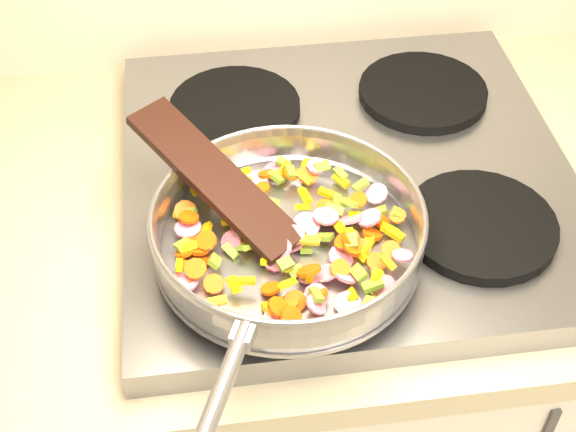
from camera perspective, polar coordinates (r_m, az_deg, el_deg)
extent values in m
cube|color=#939399|center=(1.10, 4.22, 2.76)|extent=(0.60, 0.60, 0.04)
cylinder|color=black|center=(0.97, -2.29, -2.29)|extent=(0.19, 0.19, 0.02)
cylinder|color=black|center=(1.02, 13.52, -0.64)|extent=(0.19, 0.19, 0.02)
cylinder|color=black|center=(1.17, -3.79, 7.70)|extent=(0.19, 0.19, 0.02)
cylinder|color=black|center=(1.22, 9.56, 8.70)|extent=(0.19, 0.19, 0.02)
cylinder|color=#9E9EA5|center=(0.95, 0.00, -2.21)|extent=(0.32, 0.32, 0.01)
torus|color=#9E9EA5|center=(0.93, 0.00, -0.93)|extent=(0.36, 0.36, 0.05)
torus|color=#9E9EA5|center=(0.91, 0.00, 0.18)|extent=(0.32, 0.32, 0.01)
cylinder|color=#9E9EA5|center=(0.77, -5.16, -13.19)|extent=(0.09, 0.18, 0.02)
cube|color=#9E9EA5|center=(0.81, -3.18, -8.39)|extent=(0.03, 0.04, 0.02)
cube|color=olive|center=(0.98, -1.71, 0.16)|extent=(0.02, 0.02, 0.02)
cylinder|color=#DA155D|center=(0.92, -0.50, -2.46)|extent=(0.04, 0.04, 0.03)
cube|color=yellow|center=(0.89, 4.56, -5.58)|extent=(0.01, 0.02, 0.02)
cube|color=olive|center=(0.97, -2.43, -0.42)|extent=(0.02, 0.02, 0.02)
cylinder|color=#DA155D|center=(0.96, 5.80, -0.13)|extent=(0.04, 0.04, 0.02)
cube|color=yellow|center=(1.02, -3.19, 3.08)|extent=(0.02, 0.02, 0.01)
cylinder|color=#DA155D|center=(0.87, 2.00, -6.33)|extent=(0.03, 0.04, 0.02)
cylinder|color=#DA155D|center=(0.89, 2.02, -5.69)|extent=(0.03, 0.03, 0.02)
cube|color=olive|center=(0.98, 7.68, 0.24)|extent=(0.02, 0.02, 0.01)
cylinder|color=#D74D08|center=(0.98, 5.02, 1.14)|extent=(0.03, 0.03, 0.01)
cylinder|color=#D74D08|center=(0.91, -7.49, -4.49)|extent=(0.04, 0.04, 0.01)
cylinder|color=#D74D08|center=(0.99, -7.11, 0.30)|extent=(0.02, 0.02, 0.01)
cylinder|color=#D74D08|center=(0.88, 0.10, -6.18)|extent=(0.03, 0.03, 0.00)
cube|color=yellow|center=(0.94, -7.08, -2.17)|extent=(0.02, 0.01, 0.02)
cube|color=olive|center=(0.88, 6.04, -4.92)|extent=(0.02, 0.02, 0.01)
cylinder|color=#DA155D|center=(0.86, -0.78, -8.67)|extent=(0.04, 0.04, 0.02)
cube|color=olive|center=(0.98, 3.98, 0.82)|extent=(0.02, 0.01, 0.02)
cube|color=yellow|center=(1.01, -3.19, 1.74)|extent=(0.03, 0.02, 0.01)
cylinder|color=#DA155D|center=(0.92, 8.13, -2.79)|extent=(0.03, 0.03, 0.01)
cylinder|color=#D74D08|center=(0.88, 2.16, -5.53)|extent=(0.03, 0.03, 0.02)
cube|color=yellow|center=(0.91, -7.74, -3.48)|extent=(0.01, 0.02, 0.01)
cube|color=yellow|center=(1.02, 3.81, 2.52)|extent=(0.02, 0.03, 0.01)
cube|color=olive|center=(0.94, 1.25, -2.19)|extent=(0.02, 0.02, 0.01)
cylinder|color=#D74D08|center=(0.95, -6.87, -1.62)|extent=(0.03, 0.03, 0.01)
cube|color=yellow|center=(0.94, -2.69, -2.03)|extent=(0.02, 0.02, 0.01)
cube|color=yellow|center=(0.99, 1.22, 1.48)|extent=(0.02, 0.03, 0.01)
cylinder|color=#DA155D|center=(0.91, -7.45, -4.69)|extent=(0.04, 0.04, 0.01)
cube|color=olive|center=(1.04, -0.37, 3.83)|extent=(0.02, 0.02, 0.01)
cylinder|color=#D74D08|center=(0.94, 4.42, -1.56)|extent=(0.03, 0.02, 0.02)
cylinder|color=#D74D08|center=(0.90, 1.48, -3.92)|extent=(0.04, 0.04, 0.02)
cylinder|color=#DA155D|center=(1.02, -4.81, 2.61)|extent=(0.04, 0.05, 0.03)
cylinder|color=#DA155D|center=(0.91, 4.23, -4.21)|extent=(0.04, 0.04, 0.02)
cube|color=yellow|center=(0.95, 5.59, -2.15)|extent=(0.03, 0.03, 0.01)
cube|color=olive|center=(0.90, 6.44, -4.36)|extent=(0.02, 0.02, 0.01)
cylinder|color=#D74D08|center=(1.02, 1.44, 2.92)|extent=(0.04, 0.03, 0.03)
cylinder|color=#D74D08|center=(0.99, -1.84, 2.01)|extent=(0.03, 0.03, 0.01)
cylinder|color=#D74D08|center=(0.87, -0.69, -6.52)|extent=(0.03, 0.04, 0.02)
cylinder|color=#DA155D|center=(0.91, 1.51, -4.49)|extent=(0.03, 0.03, 0.02)
cube|color=yellow|center=(0.91, 7.13, -3.30)|extent=(0.02, 0.02, 0.02)
cylinder|color=#DA155D|center=(0.95, 1.32, -0.65)|extent=(0.05, 0.04, 0.02)
cube|color=olive|center=(0.94, -7.51, -1.99)|extent=(0.02, 0.02, 0.01)
cube|color=olive|center=(0.98, -7.02, 0.07)|extent=(0.02, 0.02, 0.01)
cylinder|color=#DA155D|center=(0.88, 4.25, -6.24)|extent=(0.04, 0.04, 0.01)
cube|color=yellow|center=(0.97, 1.07, 0.67)|extent=(0.02, 0.02, 0.02)
cylinder|color=#D74D08|center=(0.93, 7.34, -2.40)|extent=(0.03, 0.03, 0.02)
cylinder|color=#DA155D|center=(0.93, 3.76, -2.97)|extent=(0.04, 0.04, 0.02)
cube|color=olive|center=(0.99, -1.07, 0.70)|extent=(0.02, 0.02, 0.01)
cube|color=yellow|center=(0.90, 1.56, -4.22)|extent=(0.01, 0.02, 0.01)
cube|color=yellow|center=(1.00, -6.24, 1.94)|extent=(0.03, 0.02, 0.01)
cube|color=olive|center=(1.02, 2.43, 3.52)|extent=(0.02, 0.02, 0.01)
cylinder|color=#D74D08|center=(1.02, -1.55, 2.99)|extent=(0.03, 0.03, 0.01)
cube|color=olive|center=(0.94, -4.13, -2.51)|extent=(0.02, 0.02, 0.01)
cylinder|color=#D74D08|center=(0.94, -6.40, -2.19)|extent=(0.04, 0.04, 0.01)
cylinder|color=#D74D08|center=(0.93, 4.61, -2.21)|extent=(0.03, 0.03, 0.02)
cube|color=olive|center=(0.90, 5.06, -4.07)|extent=(0.02, 0.03, 0.02)
cylinder|color=#DA155D|center=(0.95, 2.71, -0.02)|extent=(0.05, 0.05, 0.01)
cylinder|color=#DA155D|center=(0.97, 4.32, -0.21)|extent=(0.04, 0.04, 0.02)
cylinder|color=#D74D08|center=(1.02, 0.17, 3.10)|extent=(0.02, 0.03, 0.02)
cylinder|color=#DA155D|center=(0.97, 2.66, -0.24)|extent=(0.04, 0.04, 0.02)
cylinder|color=#D74D08|center=(0.93, 4.00, -1.79)|extent=(0.03, 0.03, 0.02)
cube|color=yellow|center=(1.03, -0.35, 3.34)|extent=(0.02, 0.02, 0.02)
cube|color=olive|center=(1.02, -0.83, 2.80)|extent=(0.03, 0.03, 0.01)
cube|color=olive|center=(0.92, 0.57, -3.98)|extent=(0.02, 0.02, 0.01)
cube|color=yellow|center=(0.95, 7.64, -1.28)|extent=(0.02, 0.02, 0.01)
cube|color=yellow|center=(0.87, -1.37, -6.68)|extent=(0.02, 0.03, 0.02)
cylinder|color=#DA155D|center=(1.04, -1.10, 3.35)|extent=(0.03, 0.03, 0.02)
cube|color=yellow|center=(0.96, -5.81, -0.96)|extent=(0.02, 0.02, 0.01)
cube|color=yellow|center=(0.89, 6.35, -4.30)|extent=(0.02, 0.02, 0.02)
cube|color=olive|center=(0.97, 3.34, 0.45)|extent=(0.03, 0.02, 0.01)
cube|color=yellow|center=(0.86, 0.37, -8.07)|extent=(0.02, 0.02, 0.01)
cube|color=yellow|center=(0.86, -0.56, -8.33)|extent=(0.02, 0.02, 0.01)
cube|color=olive|center=(0.87, 6.00, -6.15)|extent=(0.02, 0.02, 0.01)
cube|color=yellow|center=(0.94, -1.19, -0.69)|extent=(0.02, 0.02, 0.02)
cylinder|color=#DA155D|center=(0.86, -0.92, -7.36)|extent=(0.04, 0.04, 0.01)
cube|color=yellow|center=(0.90, 6.28, -5.32)|extent=(0.02, 0.03, 0.01)
cylinder|color=#D74D08|center=(0.97, 7.81, 0.01)|extent=(0.03, 0.03, 0.01)
cylinder|color=#DA155D|center=(0.95, -4.05, -1.86)|extent=(0.03, 0.03, 0.03)
cylinder|color=#D74D08|center=(0.96, -7.08, -0.09)|extent=(0.04, 0.04, 0.01)
cube|color=yellow|center=(1.01, 1.12, 2.77)|extent=(0.02, 0.02, 0.02)
cube|color=yellow|center=(0.93, 1.57, -1.73)|extent=(0.03, 0.02, 0.01)
cylinder|color=#D74D08|center=(0.90, -5.30, -4.83)|extent=(0.03, 0.03, 0.02)
cube|color=yellow|center=(0.94, 5.30, -2.86)|extent=(0.02, 0.02, 0.01)
cube|color=yellow|center=(0.98, -7.58, 0.07)|extent=(0.02, 0.02, 0.01)
cube|color=yellow|center=(0.96, 0.46, -0.80)|extent=(0.02, 0.01, 0.02)
cube|color=yellow|center=(1.00, 2.73, 1.65)|extent=(0.02, 0.01, 0.02)
cylinder|color=#D74D08|center=(0.93, -6.05, -3.23)|extent=(0.03, 0.03, 0.02)
cylinder|color=#DA155D|center=(0.89, 6.89, -4.97)|extent=(0.03, 0.04, 0.03)
cylinder|color=#DA155D|center=(1.02, 1.99, 3.52)|extent=(0.03, 0.03, 0.01)
cube|color=yellow|center=(0.96, 7.24, -0.99)|extent=(0.03, 0.02, 0.02)
cube|color=yellow|center=(0.88, -0.02, -4.84)|extent=(0.02, 0.02, 0.02)
cylinder|color=#D74D08|center=(0.86, 0.24, -7.21)|extent=(0.03, 0.02, 0.03)
cylinder|color=#D74D08|center=(0.90, -1.25, -5.17)|extent=(0.03, 0.03, 0.01)
cube|color=olive|center=(0.93, -2.96, -2.23)|extent=(0.02, 0.02, 0.02)
cube|color=olive|center=(0.99, 5.20, 2.20)|extent=(0.02, 0.02, 0.01)
cube|color=olive|center=(0.93, 4.53, -1.74)|extent=(0.02, 0.02, 0.01)
cube|color=olive|center=(0.91, -0.19, -3.41)|extent=(0.02, 0.02, 0.01)
cube|color=yellow|center=(1.03, 1.32, 3.69)|extent=(0.02, 0.03, 0.01)
cylinder|color=#D74D08|center=(0.93, -7.27, -3.78)|extent=(0.03, 0.03, 0.01)
cube|color=yellow|center=(0.97, -4.30, -0.20)|extent=(0.02, 0.02, 0.01)
cube|color=olive|center=(0.95, 2.57, -1.50)|extent=(0.03, 0.02, 0.02)
cube|color=olive|center=(0.87, 2.03, -5.63)|extent=(0.02, 0.02, 0.01)
cube|color=olive|center=(1.01, 0.17, 3.18)|extent=(0.01, 0.02, 0.01)
cylinder|color=#D74D08|center=(0.90, 3.73, -3.77)|extent=(0.03, 0.03, 0.02)
cylinder|color=#D74D08|center=(0.94, -5.82, -1.75)|extent=(0.03, 0.03, 0.02)
cube|color=yellow|center=(0.93, 4.36, -1.48)|extent=(0.02, 0.02, 0.01)
cylinder|color=#DA155D|center=(0.86, -1.57, -8.10)|extent=(0.04, 0.04, 0.03)
cylinder|color=#D74D08|center=(0.96, -3.31, -1.17)|extent=(0.03, 0.03, 0.01)
cube|color=yellow|center=(0.88, -3.04, -4.63)|extent=(0.02, 0.01, 0.01)
cylinder|color=#D74D08|center=(0.96, 6.00, -1.30)|extent=(0.03, 0.04, 0.02)
cylinder|color=#D74D08|center=(0.92, 6.38, -3.26)|extent=(0.03, 0.03, 0.01)
cylinder|color=#D74D08|center=(0.88, 0.50, -6.08)|extent=(0.03, 0.02, 0.02)
cylinder|color=#D74D08|center=(0.94, -7.35, -2.57)|extent=(0.03, 0.03, 0.02)
cylinder|color=#D74D08|center=(0.98, 6.70, -0.43)|extent=(0.03, 0.03, 0.02)
cube|color=yellow|center=(0.91, -0.32, -3.58)|extent=(0.02, 0.02, 0.01)
cube|color=yellow|center=(1.01, -2.99, 2.21)|extent=(0.02, 0.02, 0.01)
cylinder|color=#DA155D|center=(0.92, -0.99, -3.15)|extent=(0.04, 0.04, 0.02)
cylinder|color=#D74D08|center=(0.91, -6.59, -3.75)|extent=(0.03, 0.03, 0.02)
cube|color=olive|center=(0.97, -2.25, 0.47)|extent=(0.02, 0.02, 0.01)
cube|color=olive|center=(0.91, -5.24, -3.21)|extent=(0.02, 0.02, 0.02)
cylinder|color=#DA155D|center=(0.93, 0.49, -1.36)|extent=(0.02, 0.03, 0.02)
cube|color=yellow|center=(0.92, -1.59, -3.07)|extent=(0.02, 0.02, 0.01)
cube|color=olive|center=(1.02, 3.76, 3.04)|extent=(0.02, 0.02, 0.01)
cylinder|color=#DA155D|center=(0.95, -2.15, -1.84)|extent=(0.04, 0.04, 0.03)
cube|color=yellow|center=(0.96, -3.50, -0.46)|extent=(0.02, 0.03, 0.01)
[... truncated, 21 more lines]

